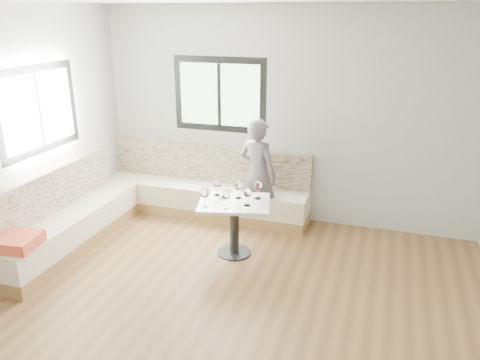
% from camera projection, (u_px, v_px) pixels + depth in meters
% --- Properties ---
extents(room, '(5.01, 5.01, 2.81)m').
position_uv_depth(room, '(211.00, 174.00, 3.92)').
color(room, brown).
rests_on(room, ground).
extents(banquette, '(2.90, 2.80, 0.95)m').
position_uv_depth(banquette, '(148.00, 204.00, 6.10)').
color(banquette, olive).
rests_on(banquette, ground).
extents(table, '(0.93, 0.80, 0.66)m').
position_uv_depth(table, '(234.00, 215.00, 5.37)').
color(table, black).
rests_on(table, ground).
extents(person, '(0.62, 0.50, 1.46)m').
position_uv_depth(person, '(258.00, 174.00, 6.00)').
color(person, '#5A5158').
rests_on(person, ground).
extents(olive_ramekin, '(0.09, 0.09, 0.04)m').
position_uv_depth(olive_ramekin, '(223.00, 196.00, 5.43)').
color(olive_ramekin, white).
rests_on(olive_ramekin, table).
extents(wine_glass_a, '(0.10, 0.10, 0.22)m').
position_uv_depth(wine_glass_a, '(205.00, 194.00, 5.13)').
color(wine_glass_a, white).
rests_on(wine_glass_a, table).
extents(wine_glass_b, '(0.10, 0.10, 0.22)m').
position_uv_depth(wine_glass_b, '(226.00, 195.00, 5.09)').
color(wine_glass_b, white).
rests_on(wine_glass_b, table).
extents(wine_glass_c, '(0.10, 0.10, 0.22)m').
position_uv_depth(wine_glass_c, '(247.00, 193.00, 5.16)').
color(wine_glass_c, white).
rests_on(wine_glass_c, table).
extents(wine_glass_d, '(0.10, 0.10, 0.22)m').
position_uv_depth(wine_glass_d, '(239.00, 186.00, 5.36)').
color(wine_glass_d, white).
rests_on(wine_glass_d, table).
extents(wine_glass_e, '(0.10, 0.10, 0.22)m').
position_uv_depth(wine_glass_e, '(258.00, 186.00, 5.35)').
color(wine_glass_e, white).
rests_on(wine_glass_e, table).
extents(wine_glass_f, '(0.10, 0.10, 0.22)m').
position_uv_depth(wine_glass_f, '(217.00, 183.00, 5.45)').
color(wine_glass_f, white).
rests_on(wine_glass_f, table).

